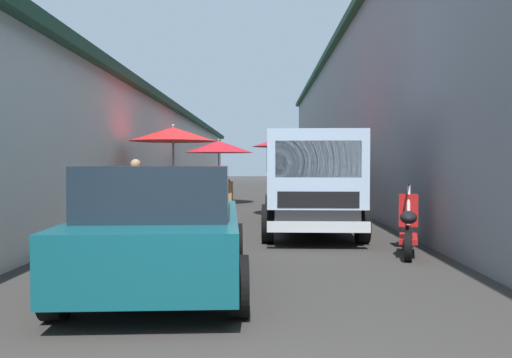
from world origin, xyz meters
name	(u,v)px	position (x,y,z in m)	size (l,w,h in m)	color
ground	(254,212)	(13.50, 0.00, 0.00)	(90.00, 90.00, 0.00)	#33302D
building_left_whitewash	(64,152)	(15.75, 6.71, 1.88)	(49.80, 7.50, 3.75)	silver
building_right_concrete	(449,113)	(15.75, -6.71, 3.21)	(49.80, 7.50, 6.41)	gray
fruit_stall_far_right	(297,151)	(11.96, -1.20, 1.82)	(2.41, 2.41, 2.41)	#9E9EA3
fruit_stall_far_left	(176,154)	(10.41, 1.88, 1.72)	(2.14, 2.14, 2.45)	#9E9EA3
fruit_stall_near_right	(219,154)	(16.56, 1.32, 1.81)	(2.51, 2.51, 2.38)	#9E9EA3
hatchback_car	(165,225)	(3.79, 0.90, 0.74)	(4.01, 2.12, 1.45)	#0F4C56
delivery_truck	(312,186)	(7.94, -1.26, 1.04)	(4.96, 2.07, 2.08)	black
vendor_by_crates	(136,192)	(8.22, 2.33, 0.90)	(0.63, 0.27, 1.57)	navy
vendor_in_shade	(298,177)	(16.91, -1.57, 0.96)	(0.27, 0.65, 1.66)	#232328
parked_scooter	(408,227)	(6.05, -2.64, 0.45)	(1.66, 0.62, 1.14)	black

